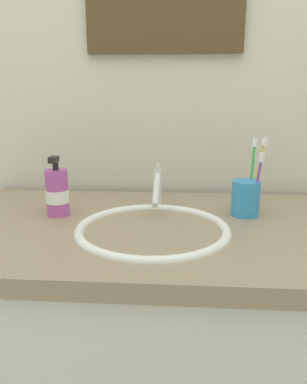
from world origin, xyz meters
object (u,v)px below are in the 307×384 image
object	(u,v)px
toothbrush_cup	(246,198)
soap_dispenser	(57,193)
toothbrush_yellow	(258,170)
toothbrush_purple	(258,180)
toothbrush_green	(252,171)
faucet	(157,188)

from	to	relation	value
toothbrush_cup	soap_dispenser	xyz separation A→B (m)	(-0.52, -0.03, 0.02)
toothbrush_yellow	toothbrush_purple	xyz separation A→B (m)	(-0.01, -0.05, -0.02)
toothbrush_yellow	toothbrush_green	bearing A→B (deg)	-165.54
toothbrush_green	toothbrush_purple	size ratio (longest dim) A/B	1.19
faucet	toothbrush_green	distance (m)	0.27
toothbrush_yellow	toothbrush_cup	bearing A→B (deg)	-137.36
toothbrush_yellow	soap_dispenser	size ratio (longest dim) A/B	1.26
faucet	toothbrush_purple	bearing A→B (deg)	-11.79
toothbrush_cup	toothbrush_purple	distance (m)	0.06
faucet	soap_dispenser	size ratio (longest dim) A/B	1.00
faucet	toothbrush_yellow	size ratio (longest dim) A/B	0.80
toothbrush_yellow	toothbrush_green	distance (m)	0.02
faucet	toothbrush_cup	xyz separation A→B (m)	(0.25, -0.04, -0.01)
toothbrush_green	faucet	bearing A→B (deg)	176.92
toothbrush_cup	toothbrush_yellow	world-z (taller)	toothbrush_yellow
toothbrush_cup	soap_dispenser	distance (m)	0.52
toothbrush_green	soap_dispenser	size ratio (longest dim) A/B	1.24
toothbrush_yellow	soap_dispenser	distance (m)	0.56
toothbrush_green	toothbrush_purple	xyz separation A→B (m)	(0.01, -0.04, -0.02)
toothbrush_purple	faucet	bearing A→B (deg)	168.21
faucet	soap_dispenser	world-z (taller)	soap_dispenser
faucet	toothbrush_green	world-z (taller)	toothbrush_green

